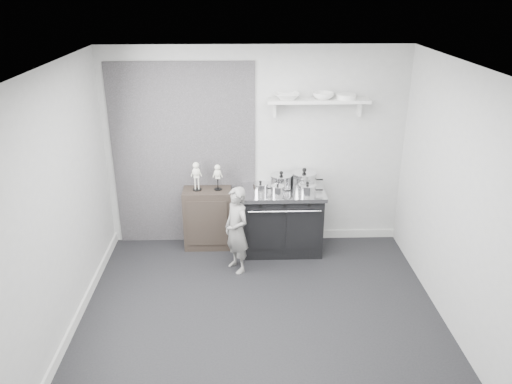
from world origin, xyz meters
TOP-DOWN VIEW (x-y plane):
  - ground at (0.00, 0.00)m, footprint 4.00×4.00m
  - room_shell at (-0.09, 0.15)m, footprint 4.02×3.62m
  - wall_shelf at (0.80, 1.68)m, footprint 1.30×0.26m
  - stove at (0.36, 1.48)m, footprint 1.09×0.68m
  - side_cabinet at (-0.65, 1.61)m, footprint 0.65×0.38m
  - child at (-0.25, 0.96)m, footprint 0.45×0.49m
  - pot_front_left at (0.06, 1.40)m, footprint 0.29×0.20m
  - pot_back_left at (0.34, 1.61)m, footprint 0.38×0.30m
  - pot_back_right at (0.65, 1.60)m, footprint 0.42×0.34m
  - pot_front_right at (0.66, 1.32)m, footprint 0.32×0.23m
  - pot_front_center at (0.28, 1.31)m, footprint 0.26×0.17m
  - skeleton_full at (-0.78, 1.61)m, footprint 0.13×0.08m
  - skeleton_torso at (-0.50, 1.61)m, footprint 0.11×0.07m
  - bowl_large at (0.40, 1.67)m, footprint 0.32×0.32m
  - bowl_small at (0.86, 1.67)m, footprint 0.27×0.27m
  - plate_stack at (1.15, 1.67)m, footprint 0.25×0.25m

SIDE VIEW (x-z plane):
  - ground at x=0.00m, z-range 0.00..0.00m
  - side_cabinet at x=-0.65m, z-range 0.00..0.84m
  - stove at x=0.36m, z-range 0.00..0.88m
  - child at x=-0.25m, z-range 0.00..1.12m
  - pot_front_center at x=0.28m, z-range 0.86..1.02m
  - pot_front_left at x=0.06m, z-range 0.86..1.03m
  - pot_front_right at x=0.66m, z-range 0.86..1.04m
  - pot_back_left at x=0.34m, z-range 0.85..1.07m
  - pot_back_right at x=0.65m, z-range 0.85..1.11m
  - skeleton_torso at x=-0.50m, z-range 0.84..1.25m
  - skeleton_full at x=-0.78m, z-range 0.84..1.29m
  - room_shell at x=-0.09m, z-range 0.28..2.99m
  - wall_shelf at x=0.80m, z-range 1.89..2.13m
  - plate_stack at x=1.15m, z-range 2.04..2.10m
  - bowl_large at x=0.40m, z-range 2.04..2.12m
  - bowl_small at x=0.86m, z-range 2.04..2.12m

